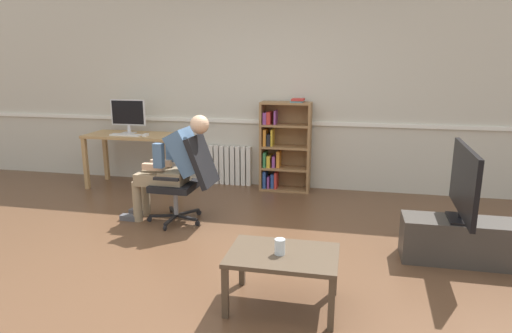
{
  "coord_description": "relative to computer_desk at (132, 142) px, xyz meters",
  "views": [
    {
      "loc": [
        1.08,
        -3.44,
        1.76
      ],
      "look_at": [
        0.15,
        0.85,
        0.7
      ],
      "focal_mm": 31.01,
      "sensor_mm": 36.0,
      "label": 1
    }
  ],
  "objects": [
    {
      "name": "computer_desk",
      "position": [
        0.0,
        0.0,
        0.0
      ],
      "size": [
        1.24,
        0.6,
        0.76
      ],
      "color": "tan",
      "rests_on": "ground_plane"
    },
    {
      "name": "tv_stand",
      "position": [
        3.97,
        -1.63,
        -0.45
      ],
      "size": [
        0.96,
        0.36,
        0.39
      ],
      "color": "#3D3833",
      "rests_on": "ground_plane"
    },
    {
      "name": "keyboard",
      "position": [
        -0.01,
        -0.14,
        0.12
      ],
      "size": [
        0.43,
        0.12,
        0.02
      ],
      "primitive_type": "cube",
      "color": "white",
      "rests_on": "computer_desk"
    },
    {
      "name": "bookshelf",
      "position": [
        2.09,
        0.29,
        -0.04
      ],
      "size": [
        0.68,
        0.29,
        1.27
      ],
      "color": "olive",
      "rests_on": "ground_plane"
    },
    {
      "name": "radiator",
      "position": [
        1.23,
        0.39,
        -0.36
      ],
      "size": [
        0.78,
        0.08,
        0.56
      ],
      "color": "white",
      "rests_on": "ground_plane"
    },
    {
      "name": "computer_mouse",
      "position": [
        0.27,
        -0.12,
        0.13
      ],
      "size": [
        0.06,
        0.1,
        0.03
      ],
      "primitive_type": "cube",
      "color": "white",
      "rests_on": "computer_desk"
    },
    {
      "name": "back_wall",
      "position": [
        1.91,
        0.5,
        0.7
      ],
      "size": [
        12.0,
        0.13,
        2.7
      ],
      "color": "beige",
      "rests_on": "ground_plane"
    },
    {
      "name": "office_chair",
      "position": [
        1.27,
        -1.2,
        -0.12
      ],
      "size": [
        0.77,
        0.61,
        0.98
      ],
      "rotation": [
        0.0,
        0.0,
        -1.59
      ],
      "color": "black",
      "rests_on": "ground_plane"
    },
    {
      "name": "ground_plane",
      "position": [
        1.91,
        -2.15,
        -0.64
      ],
      "size": [
        18.0,
        18.0,
        0.0
      ],
      "primitive_type": "plane",
      "color": "brown"
    },
    {
      "name": "drinking_glass",
      "position": [
        2.54,
        -2.71,
        -0.17
      ],
      "size": [
        0.08,
        0.08,
        0.11
      ],
      "primitive_type": "cylinder",
      "color": "silver",
      "rests_on": "coffee_table"
    },
    {
      "name": "tv_screen",
      "position": [
        3.97,
        -1.63,
        0.09
      ],
      "size": [
        0.21,
        1.03,
        0.65
      ],
      "rotation": [
        0.0,
        0.0,
        1.53
      ],
      "color": "black",
      "rests_on": "tv_stand"
    },
    {
      "name": "imac_monitor",
      "position": [
        -0.07,
        0.08,
        0.39
      ],
      "size": [
        0.51,
        0.14,
        0.47
      ],
      "color": "silver",
      "rests_on": "computer_desk"
    },
    {
      "name": "person_seated",
      "position": [
        1.11,
        -1.2,
        0.0
      ],
      "size": [
        1.04,
        0.4,
        1.2
      ],
      "rotation": [
        0.0,
        0.0,
        -1.59
      ],
      "color": "#937F60",
      "rests_on": "ground_plane"
    },
    {
      "name": "coffee_table",
      "position": [
        2.56,
        -2.69,
        -0.28
      ],
      "size": [
        0.79,
        0.54,
        0.41
      ],
      "color": "#4C3D2D",
      "rests_on": "ground_plane"
    }
  ]
}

